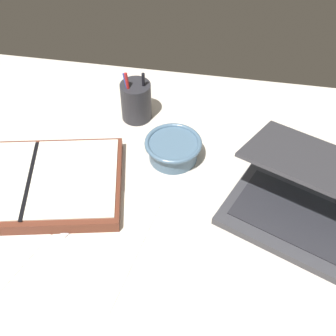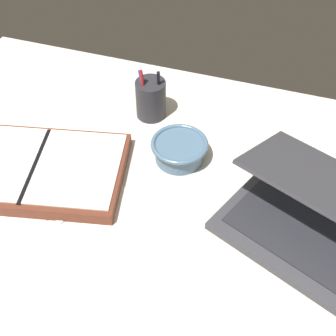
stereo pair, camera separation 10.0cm
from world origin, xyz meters
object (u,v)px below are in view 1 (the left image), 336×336
(laptop, at_px, (316,205))
(planner, at_px, (31,183))
(bowl, at_px, (174,149))
(pen_cup, at_px, (136,101))
(scissors, at_px, (37,213))

(laptop, relative_size, planner, 0.95)
(bowl, bearing_deg, laptop, -22.62)
(pen_cup, xyz_separation_m, planner, (-0.18, -0.28, -0.04))
(pen_cup, distance_m, scissors, 0.38)
(planner, bearing_deg, pen_cup, 45.43)
(bowl, height_order, planner, bowl)
(pen_cup, distance_m, planner, 0.34)
(pen_cup, bearing_deg, laptop, -31.18)
(bowl, height_order, pen_cup, pen_cup)
(pen_cup, height_order, planner, pen_cup)
(laptop, xyz_separation_m, scissors, (-0.58, -0.09, -0.04))
(laptop, bearing_deg, pen_cup, 171.46)
(pen_cup, xyz_separation_m, scissors, (-0.14, -0.35, -0.05))
(bowl, distance_m, planner, 0.33)
(laptop, xyz_separation_m, pen_cup, (-0.44, 0.26, 0.01))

